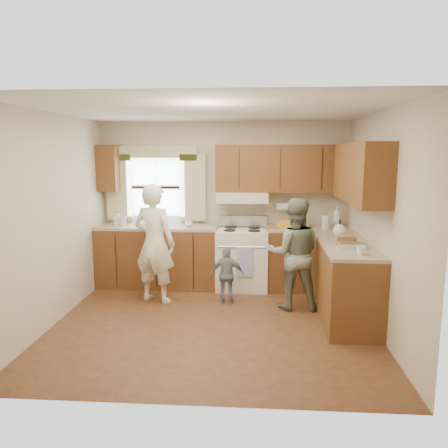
# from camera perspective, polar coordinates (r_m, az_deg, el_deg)

# --- Properties ---
(room) EXTENTS (3.80, 3.80, 3.80)m
(room) POSITION_cam_1_polar(r_m,az_deg,el_deg) (5.07, -1.44, 0.39)
(room) COLOR #482716
(room) RESTS_ON ground
(kitchen_fixtures) EXTENTS (3.80, 2.25, 2.15)m
(kitchen_fixtures) POSITION_cam_1_polar(r_m,az_deg,el_deg) (6.18, 5.20, -1.88)
(kitchen_fixtures) COLOR #49250F
(kitchen_fixtures) RESTS_ON ground
(stove) EXTENTS (0.76, 0.67, 1.07)m
(stove) POSITION_cam_1_polar(r_m,az_deg,el_deg) (6.61, 2.36, -4.40)
(stove) COLOR silver
(stove) RESTS_ON ground
(woman_left) EXTENTS (0.69, 0.55, 1.63)m
(woman_left) POSITION_cam_1_polar(r_m,az_deg,el_deg) (6.00, -9.08, -2.52)
(woman_left) COLOR white
(woman_left) RESTS_ON ground
(woman_right) EXTENTS (0.71, 0.56, 1.46)m
(woman_right) POSITION_cam_1_polar(r_m,az_deg,el_deg) (5.77, 9.12, -3.89)
(woman_right) COLOR #2B432D
(woman_right) RESTS_ON ground
(child) EXTENTS (0.47, 0.20, 0.79)m
(child) POSITION_cam_1_polar(r_m,az_deg,el_deg) (5.95, 0.42, -6.68)
(child) COLOR gray
(child) RESTS_ON ground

